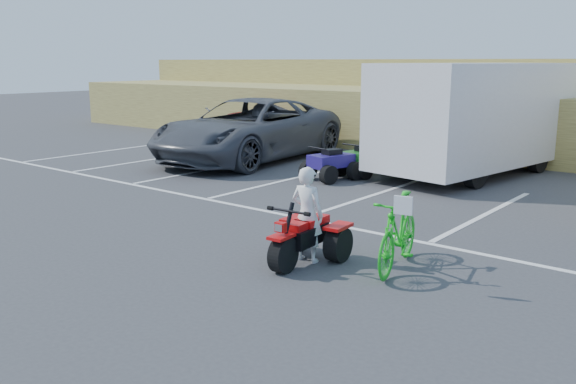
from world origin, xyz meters
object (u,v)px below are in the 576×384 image
Objects in this scene: green_dirt_bike at (398,232)px; cargo_trailer at (475,115)px; grey_pickup at (249,130)px; quad_atv_blue at (332,180)px; red_car at (243,128)px; red_trike_atv at (302,263)px; quad_atv_green at (364,175)px; rider at (307,214)px.

cargo_trailer reaches higher than green_dirt_bike.
grey_pickup is at bearing 131.49° from green_dirt_bike.
green_dirt_bike is 6.99m from quad_atv_blue.
red_car is 2.88× the size of quad_atv_blue.
red_trike_atv is at bearing -48.17° from grey_pickup.
quad_atv_blue is (-2.54, -3.02, -1.61)m from cargo_trailer.
grey_pickup is at bearing -171.19° from quad_atv_green.
cargo_trailer is 4.86× the size of quad_atv_green.
grey_pickup is 6.71m from cargo_trailer.
cargo_trailer is at bearing 92.26° from green_dirt_bike.
rider is 0.22× the size of cargo_trailer.
rider is at bearing -47.58° from grey_pickup.
red_trike_atv is 0.97× the size of rider.
rider is (-0.01, 0.15, 0.74)m from red_trike_atv.
grey_pickup is 1.02× the size of cargo_trailer.
cargo_trailer is 4.87× the size of quad_atv_blue.
rider is at bearing -169.38° from green_dirt_bike.
cargo_trailer is at bearing 91.75° from red_trike_atv.
green_dirt_bike is 8.50m from cargo_trailer.
cargo_trailer is (8.52, -0.04, 0.93)m from red_car.
rider reaches higher than green_dirt_bike.
grey_pickup reaches higher than quad_atv_green.
quad_atv_blue is (5.98, -3.06, -0.67)m from red_car.
rider is at bearing -74.70° from cargo_trailer.
red_car is (-9.46, 8.87, 0.67)m from red_trike_atv.
red_trike_atv is 9.03m from cargo_trailer.
quad_atv_blue is (-3.47, 5.67, -0.74)m from rider.
grey_pickup is at bearing 179.00° from quad_atv_blue.
green_dirt_bike is at bearing -46.06° from quad_atv_green.
grey_pickup is 4.97× the size of quad_atv_green.
grey_pickup is (-7.31, 6.70, 0.21)m from rider.
grey_pickup is 2.96m from red_car.
rider reaches higher than red_trike_atv.
red_trike_atv is at bearing -32.52° from red_car.
red_car is at bearing -47.06° from rider.
grey_pickup is 4.09m from quad_atv_blue.
quad_atv_blue is at bearing 116.57° from red_trike_atv.
cargo_trailer is (-2.19, 8.14, 1.05)m from green_dirt_bike.
green_dirt_bike is 0.28× the size of cargo_trailer.
cargo_trailer reaches higher than red_trike_atv.
rider is 7.47m from quad_atv_green.
rider is at bearing -32.07° from red_car.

